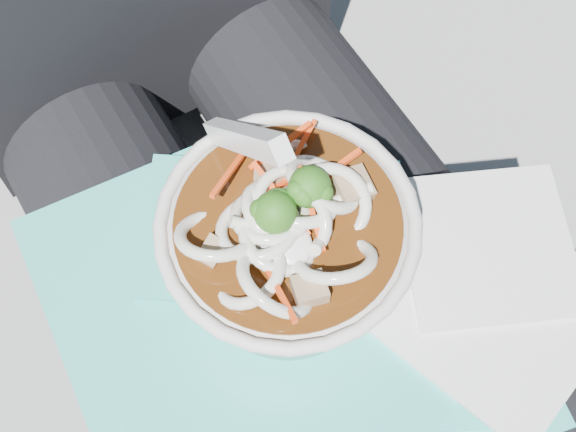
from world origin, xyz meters
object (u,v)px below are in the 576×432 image
plastic_bag (293,329)px  udon_bowl (288,245)px  stone_ledge (236,288)px  person_body (247,202)px  lap (304,299)px

plastic_bag → udon_bowl: size_ratio=1.64×
stone_ledge → plastic_bag: 0.44m
person_body → plastic_bag: person_body is taller
udon_bowl → plastic_bag: bearing=-115.0°
person_body → udon_bowl: bearing=-101.5°
stone_ledge → udon_bowl: udon_bowl is taller
lap → person_body: 0.09m
lap → udon_bowl: 0.15m
stone_ledge → person_body: (0.00, -0.06, 0.33)m
person_body → udon_bowl: 0.16m
stone_ledge → udon_bowl: (-0.02, -0.16, 0.46)m
lap → person_body: person_body is taller
stone_ledge → udon_bowl: 0.49m
stone_ledge → lap: bearing=-90.0°
udon_bowl → person_body: bearing=78.5°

